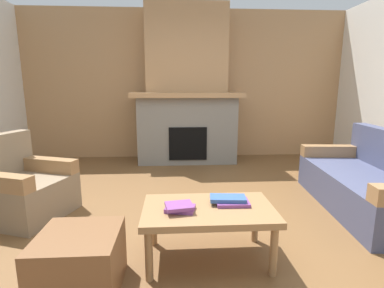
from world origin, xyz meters
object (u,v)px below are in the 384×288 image
(couch, at_px, (371,184))
(ottoman, at_px, (80,262))
(armchair, at_px, (22,189))
(coffee_table, at_px, (208,214))
(fireplace, at_px, (187,96))

(couch, height_order, ottoman, couch)
(armchair, distance_m, coffee_table, 2.05)
(couch, relative_size, armchair, 1.93)
(fireplace, xyz_separation_m, ottoman, (-0.86, -3.46, -0.96))
(fireplace, distance_m, coffee_table, 3.25)
(coffee_table, bearing_deg, ottoman, -160.97)
(fireplace, bearing_deg, ottoman, -103.97)
(fireplace, xyz_separation_m, armchair, (-1.81, -2.25, -0.87))
(fireplace, relative_size, ottoman, 5.19)
(couch, xyz_separation_m, armchair, (-3.73, 0.06, 0.01))
(coffee_table, height_order, ottoman, coffee_table)
(fireplace, bearing_deg, coffee_table, -89.53)
(ottoman, bearing_deg, armchair, 128.39)
(armchair, xyz_separation_m, coffee_table, (1.84, -0.90, 0.08))
(fireplace, xyz_separation_m, coffee_table, (0.03, -3.15, -0.79))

